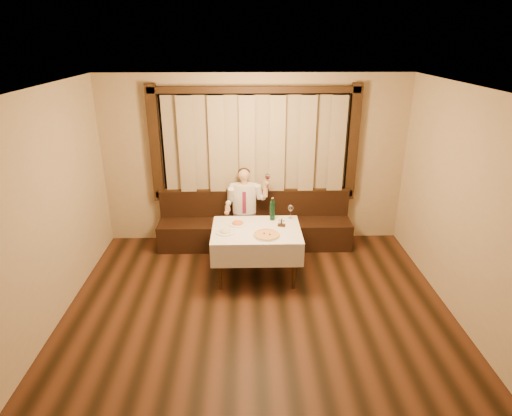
{
  "coord_description": "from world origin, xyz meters",
  "views": [
    {
      "loc": [
        -0.14,
        -3.85,
        3.34
      ],
      "look_at": [
        0.0,
        1.9,
        1.0
      ],
      "focal_mm": 30.0,
      "sensor_mm": 36.0,
      "label": 1
    }
  ],
  "objects_px": {
    "dining_table": "(256,236)",
    "green_bottle": "(272,210)",
    "pasta_cream": "(225,230)",
    "banquette": "(255,227)",
    "seated_man": "(245,203)",
    "pasta_red": "(238,222)",
    "cruet_caddy": "(282,224)",
    "pizza": "(267,235)"
  },
  "relations": [
    {
      "from": "pizza",
      "to": "green_bottle",
      "type": "relative_size",
      "value": 1.08
    },
    {
      "from": "pasta_red",
      "to": "cruet_caddy",
      "type": "xyz_separation_m",
      "value": [
        0.64,
        -0.08,
        0.0
      ]
    },
    {
      "from": "pasta_cream",
      "to": "pizza",
      "type": "bearing_deg",
      "value": -12.11
    },
    {
      "from": "dining_table",
      "to": "pasta_red",
      "type": "relative_size",
      "value": 4.63
    },
    {
      "from": "cruet_caddy",
      "to": "dining_table",
      "type": "bearing_deg",
      "value": -151.81
    },
    {
      "from": "dining_table",
      "to": "pasta_cream",
      "type": "height_order",
      "value": "pasta_cream"
    },
    {
      "from": "pizza",
      "to": "pasta_cream",
      "type": "distance_m",
      "value": 0.59
    },
    {
      "from": "dining_table",
      "to": "green_bottle",
      "type": "height_order",
      "value": "green_bottle"
    },
    {
      "from": "dining_table",
      "to": "green_bottle",
      "type": "bearing_deg",
      "value": 52.82
    },
    {
      "from": "pasta_red",
      "to": "dining_table",
      "type": "bearing_deg",
      "value": -32.16
    },
    {
      "from": "pizza",
      "to": "pasta_red",
      "type": "relative_size",
      "value": 1.39
    },
    {
      "from": "dining_table",
      "to": "green_bottle",
      "type": "distance_m",
      "value": 0.48
    },
    {
      "from": "banquette",
      "to": "dining_table",
      "type": "height_order",
      "value": "banquette"
    },
    {
      "from": "banquette",
      "to": "pasta_red",
      "type": "relative_size",
      "value": 11.68
    },
    {
      "from": "banquette",
      "to": "dining_table",
      "type": "relative_size",
      "value": 2.52
    },
    {
      "from": "green_bottle",
      "to": "seated_man",
      "type": "height_order",
      "value": "seated_man"
    },
    {
      "from": "dining_table",
      "to": "pizza",
      "type": "height_order",
      "value": "pizza"
    },
    {
      "from": "dining_table",
      "to": "pasta_cream",
      "type": "xyz_separation_m",
      "value": [
        -0.44,
        -0.11,
        0.14
      ]
    },
    {
      "from": "pasta_cream",
      "to": "cruet_caddy",
      "type": "height_order",
      "value": "cruet_caddy"
    },
    {
      "from": "pasta_red",
      "to": "green_bottle",
      "type": "height_order",
      "value": "green_bottle"
    },
    {
      "from": "banquette",
      "to": "pasta_red",
      "type": "distance_m",
      "value": 1.02
    },
    {
      "from": "pasta_cream",
      "to": "cruet_caddy",
      "type": "relative_size",
      "value": 2.3
    },
    {
      "from": "pasta_red",
      "to": "seated_man",
      "type": "bearing_deg",
      "value": 82.39
    },
    {
      "from": "seated_man",
      "to": "cruet_caddy",
      "type": "bearing_deg",
      "value": -57.79
    },
    {
      "from": "cruet_caddy",
      "to": "seated_man",
      "type": "height_order",
      "value": "seated_man"
    },
    {
      "from": "dining_table",
      "to": "pizza",
      "type": "distance_m",
      "value": 0.29
    },
    {
      "from": "cruet_caddy",
      "to": "seated_man",
      "type": "distance_m",
      "value": 1.0
    },
    {
      "from": "pasta_red",
      "to": "cruet_caddy",
      "type": "height_order",
      "value": "cruet_caddy"
    },
    {
      "from": "green_bottle",
      "to": "cruet_caddy",
      "type": "xyz_separation_m",
      "value": [
        0.12,
        -0.24,
        -0.11
      ]
    },
    {
      "from": "dining_table",
      "to": "cruet_caddy",
      "type": "relative_size",
      "value": 10.85
    },
    {
      "from": "cruet_caddy",
      "to": "pasta_red",
      "type": "bearing_deg",
      "value": -172.5
    },
    {
      "from": "pizza",
      "to": "pasta_red",
      "type": "distance_m",
      "value": 0.57
    },
    {
      "from": "pasta_red",
      "to": "green_bottle",
      "type": "relative_size",
      "value": 0.77
    },
    {
      "from": "banquette",
      "to": "seated_man",
      "type": "height_order",
      "value": "seated_man"
    },
    {
      "from": "green_bottle",
      "to": "seated_man",
      "type": "distance_m",
      "value": 0.75
    },
    {
      "from": "pasta_red",
      "to": "seated_man",
      "type": "distance_m",
      "value": 0.77
    },
    {
      "from": "banquette",
      "to": "cruet_caddy",
      "type": "height_order",
      "value": "banquette"
    },
    {
      "from": "banquette",
      "to": "dining_table",
      "type": "distance_m",
      "value": 1.08
    },
    {
      "from": "dining_table",
      "to": "pasta_cream",
      "type": "distance_m",
      "value": 0.47
    },
    {
      "from": "pizza",
      "to": "cruet_caddy",
      "type": "distance_m",
      "value": 0.39
    },
    {
      "from": "green_bottle",
      "to": "cruet_caddy",
      "type": "distance_m",
      "value": 0.29
    },
    {
      "from": "banquette",
      "to": "seated_man",
      "type": "bearing_deg",
      "value": -152.24
    }
  ]
}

